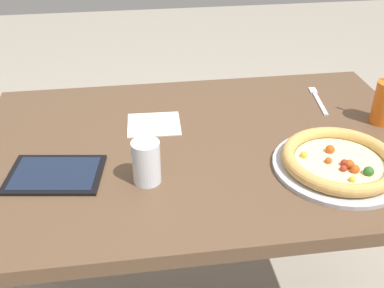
% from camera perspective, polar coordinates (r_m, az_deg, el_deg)
% --- Properties ---
extents(dining_table, '(1.29, 0.85, 0.75)m').
position_cam_1_polar(dining_table, '(1.40, 1.56, -3.66)').
color(dining_table, brown).
rests_on(dining_table, ground).
extents(pizza_near, '(0.35, 0.35, 0.05)m').
position_cam_1_polar(pizza_near, '(1.27, 17.67, -2.09)').
color(pizza_near, '#B7B7BC').
rests_on(pizza_near, dining_table).
extents(water_cup_clear, '(0.07, 0.07, 0.11)m').
position_cam_1_polar(water_cup_clear, '(1.15, -5.64, -2.16)').
color(water_cup_clear, silver).
rests_on(water_cup_clear, dining_table).
extents(paper_napkin, '(0.17, 0.15, 0.00)m').
position_cam_1_polar(paper_napkin, '(1.43, -4.71, 2.43)').
color(paper_napkin, white).
rests_on(paper_napkin, dining_table).
extents(fork, '(0.04, 0.20, 0.00)m').
position_cam_1_polar(fork, '(1.63, 15.20, 5.35)').
color(fork, silver).
rests_on(fork, dining_table).
extents(tablet, '(0.26, 0.20, 0.01)m').
position_cam_1_polar(tablet, '(1.25, -16.46, -3.58)').
color(tablet, black).
rests_on(tablet, dining_table).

